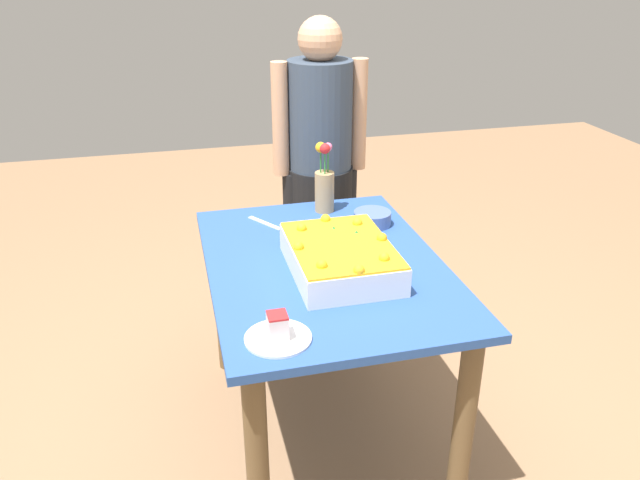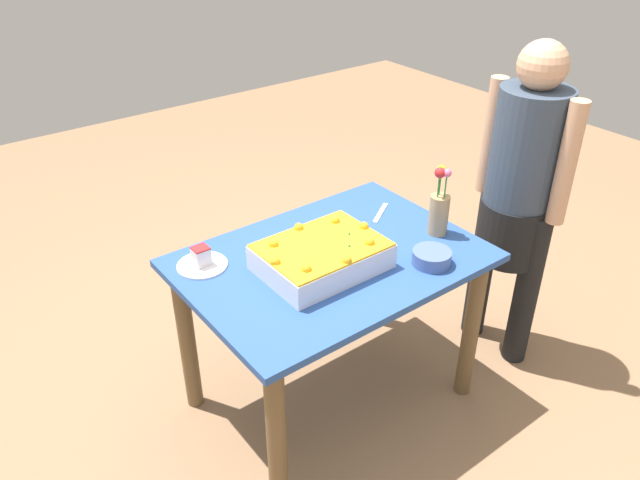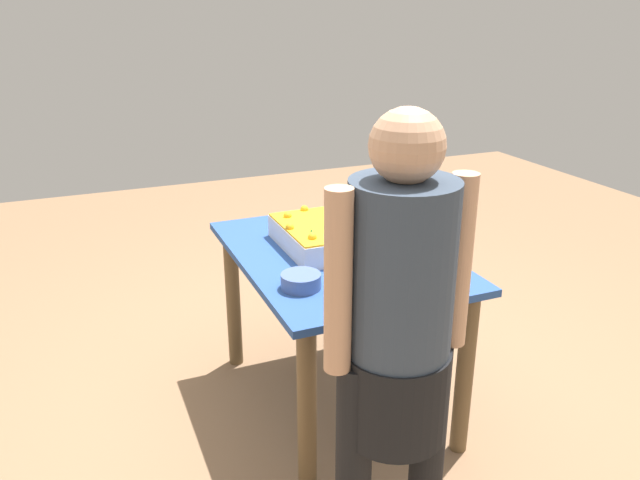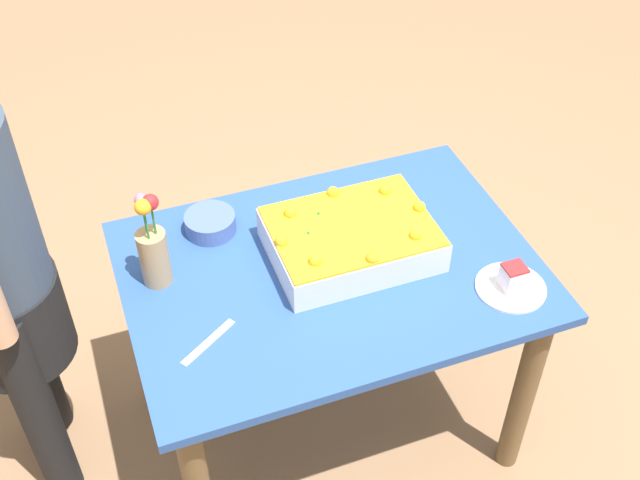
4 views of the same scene
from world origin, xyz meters
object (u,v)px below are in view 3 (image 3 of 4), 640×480
object	(u,v)px
serving_plate_with_slice	(347,210)
cake_knife	(415,281)
person_standing	(398,332)
sheet_cake	(322,235)
fruit_bowl	(301,281)
flower_vase	(361,271)

from	to	relation	value
serving_plate_with_slice	cake_knife	size ratio (longest dim) A/B	1.06
person_standing	sheet_cake	bearing A→B (deg)	-9.86
serving_plate_with_slice	fruit_bowl	size ratio (longest dim) A/B	1.29
serving_plate_with_slice	person_standing	size ratio (longest dim) A/B	0.13
sheet_cake	flower_vase	bearing A→B (deg)	171.46
serving_plate_with_slice	flower_vase	distance (m)	0.97
serving_plate_with_slice	sheet_cake	bearing A→B (deg)	141.33
serving_plate_with_slice	person_standing	xyz separation A→B (m)	(-1.31, 0.45, 0.09)
flower_vase	person_standing	size ratio (longest dim) A/B	0.20
sheet_cake	person_standing	world-z (taller)	person_standing
cake_knife	person_standing	distance (m)	0.61
serving_plate_with_slice	fruit_bowl	xyz separation A→B (m)	(-0.71, 0.52, 0.00)
serving_plate_with_slice	flower_vase	bearing A→B (deg)	157.77
flower_vase	cake_knife	bearing A→B (deg)	-74.86
flower_vase	fruit_bowl	distance (m)	0.26
fruit_bowl	person_standing	world-z (taller)	person_standing
serving_plate_with_slice	flower_vase	size ratio (longest dim) A/B	0.65
fruit_bowl	sheet_cake	bearing A→B (deg)	-33.36
fruit_bowl	person_standing	size ratio (longest dim) A/B	0.10
serving_plate_with_slice	cake_knife	distance (m)	0.83
serving_plate_with_slice	cake_knife	world-z (taller)	serving_plate_with_slice
serving_plate_with_slice	cake_knife	bearing A→B (deg)	173.14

